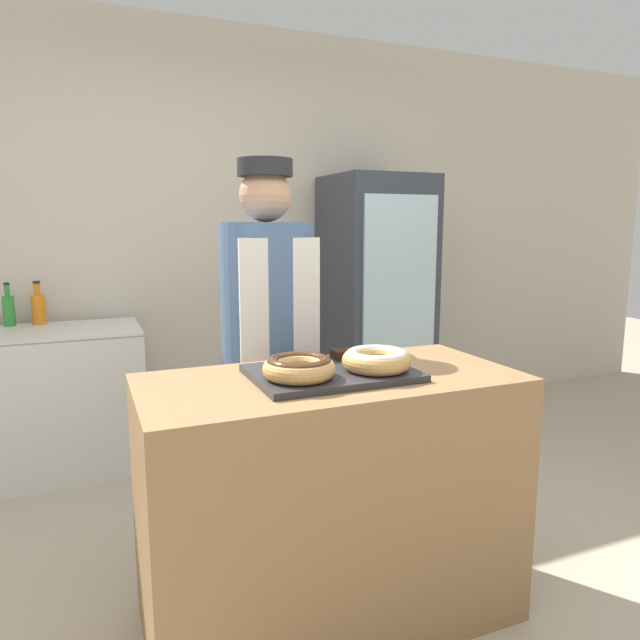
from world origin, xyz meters
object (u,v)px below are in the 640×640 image
object	(u,v)px
beverage_fridge	(376,304)
donut_light_glaze	(376,359)
serving_tray	(331,373)
chest_freezer	(51,401)
baker_person	(268,348)
brownie_back_left	(288,359)
donut_chocolate_glaze	(299,367)
bottle_green	(9,309)
brownie_back_right	(343,354)
bottle_orange	(38,308)

from	to	relation	value
beverage_fridge	donut_light_glaze	bearing A→B (deg)	-118.11
serving_tray	chest_freezer	xyz separation A→B (m)	(-0.98, 1.75, -0.49)
baker_person	beverage_fridge	xyz separation A→B (m)	(1.14, 1.15, -0.01)
baker_person	brownie_back_left	bearing A→B (deg)	-98.78
donut_chocolate_glaze	bottle_green	bearing A→B (deg)	116.86
bottle_green	serving_tray	bearing A→B (deg)	-59.32
brownie_back_right	baker_person	bearing A→B (deg)	107.35
brownie_back_right	donut_light_glaze	bearing A→B (deg)	-80.75
donut_chocolate_glaze	chest_freezer	bearing A→B (deg)	114.78
bottle_green	bottle_orange	bearing A→B (deg)	-0.53
brownie_back_left	beverage_fridge	bearing A→B (deg)	52.97
beverage_fridge	donut_chocolate_glaze	bearing A→B (deg)	-124.58
beverage_fridge	serving_tray	bearing A→B (deg)	-122.34
beverage_fridge	chest_freezer	xyz separation A→B (m)	(-2.08, 0.01, -0.45)
brownie_back_left	bottle_orange	size ratio (longest dim) A/B	0.29
chest_freezer	donut_light_glaze	bearing A→B (deg)	-58.36
donut_light_glaze	brownie_back_left	bearing A→B (deg)	141.33
brownie_back_right	bottle_green	size ratio (longest dim) A/B	0.29
serving_tray	bottle_orange	world-z (taller)	bottle_orange
donut_chocolate_glaze	baker_person	size ratio (longest dim) A/B	0.14
serving_tray	brownie_back_left	xyz separation A→B (m)	(-0.11, 0.14, 0.03)
beverage_fridge	bottle_orange	size ratio (longest dim) A/B	6.77
donut_chocolate_glaze	bottle_orange	size ratio (longest dim) A/B	0.92
serving_tray	baker_person	xyz separation A→B (m)	(-0.04, 0.60, -0.03)
serving_tray	donut_chocolate_glaze	xyz separation A→B (m)	(-0.14, -0.06, 0.05)
serving_tray	brownie_back_left	distance (m)	0.18
brownie_back_right	beverage_fridge	distance (m)	1.89
baker_person	beverage_fridge	size ratio (longest dim) A/B	0.97
donut_chocolate_glaze	donut_light_glaze	world-z (taller)	same
donut_light_glaze	beverage_fridge	world-z (taller)	beverage_fridge
brownie_back_left	baker_person	distance (m)	0.47
serving_tray	donut_chocolate_glaze	size ratio (longest dim) A/B	2.30
baker_person	chest_freezer	size ratio (longest dim) A/B	1.67
brownie_back_left	beverage_fridge	world-z (taller)	beverage_fridge
donut_chocolate_glaze	bottle_orange	world-z (taller)	bottle_orange
brownie_back_left	beverage_fridge	xyz separation A→B (m)	(1.21, 1.61, -0.07)
bottle_green	brownie_back_left	bearing A→B (deg)	-59.93
donut_light_glaze	beverage_fridge	size ratio (longest dim) A/B	0.14
baker_person	bottle_orange	distance (m)	1.68
serving_tray	bottle_green	bearing A→B (deg)	120.68
donut_chocolate_glaze	bottle_green	world-z (taller)	bottle_green
beverage_fridge	bottle_orange	xyz separation A→B (m)	(-2.12, 0.23, 0.06)
bottle_orange	chest_freezer	bearing A→B (deg)	-80.10
serving_tray	brownie_back_left	bearing A→B (deg)	128.19
brownie_back_left	chest_freezer	xyz separation A→B (m)	(-0.87, 1.61, -0.52)
serving_tray	baker_person	bearing A→B (deg)	93.48
donut_chocolate_glaze	brownie_back_left	distance (m)	0.20
brownie_back_left	bottle_orange	xyz separation A→B (m)	(-0.91, 1.83, -0.01)
donut_chocolate_glaze	donut_light_glaze	bearing A→B (deg)	0.00
brownie_back_left	bottle_green	size ratio (longest dim) A/B	0.29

